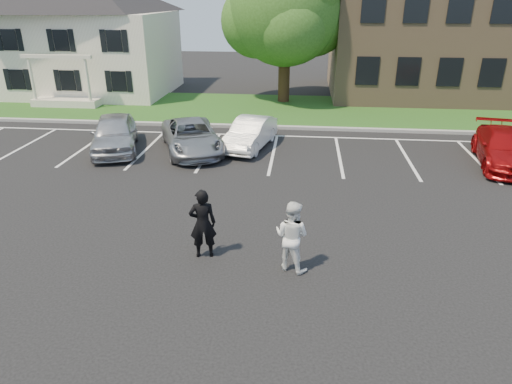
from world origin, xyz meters
TOP-DOWN VIEW (x-y plane):
  - ground_plane at (0.00, 0.00)m, footprint 90.00×90.00m
  - curb at (0.00, 12.00)m, footprint 40.00×0.30m
  - grass_strip at (0.00, 16.00)m, footprint 44.00×8.00m
  - stall_lines at (1.40, 8.95)m, footprint 34.00×5.36m
  - house at (-13.00, 19.97)m, footprint 10.30×9.22m
  - office_building at (14.00, 21.99)m, footprint 22.40×10.40m
  - tree at (0.02, 18.30)m, footprint 7.80×7.20m
  - man_black_suit at (-1.21, -0.43)m, footprint 0.77×0.59m
  - man_white_shirt at (1.06, -0.78)m, footprint 1.09×1.00m
  - car_silver_west at (-6.87, 7.79)m, footprint 3.12×4.84m
  - car_silver_minivan at (-3.52, 8.00)m, footprint 3.82×5.24m
  - car_white_sedan at (-1.07, 8.78)m, footprint 2.19×4.15m
  - car_red_compact at (9.20, 7.64)m, footprint 2.68×5.00m

SIDE VIEW (x-z plane):
  - ground_plane at x=0.00m, z-range 0.00..0.00m
  - stall_lines at x=1.40m, z-range 0.00..0.01m
  - grass_strip at x=0.00m, z-range 0.00..0.08m
  - curb at x=0.00m, z-range 0.00..0.15m
  - car_white_sedan at x=-1.07m, z-range 0.00..1.30m
  - car_silver_minivan at x=-3.52m, z-range 0.00..1.32m
  - car_red_compact at x=9.20m, z-range 0.00..1.38m
  - car_silver_west at x=-6.87m, z-range 0.00..1.53m
  - man_white_shirt at x=1.06m, z-range 0.00..1.82m
  - man_black_suit at x=-1.21m, z-range 0.00..1.87m
  - house at x=-13.00m, z-range 0.03..7.63m
  - office_building at x=14.00m, z-range 0.01..8.31m
  - tree at x=0.02m, z-range 0.95..9.75m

